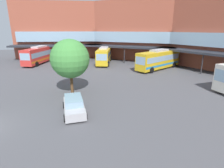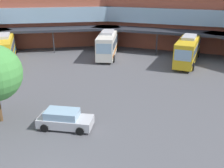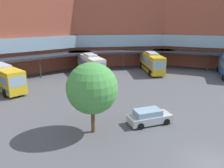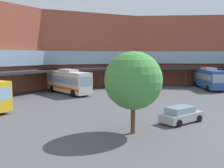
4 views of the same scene
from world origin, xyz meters
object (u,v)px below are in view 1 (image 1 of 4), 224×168
at_px(plaza_tree, 70,59).
at_px(bus_0, 159,59).
at_px(parked_car, 74,106).
at_px(bus_5, 40,54).
at_px(bus_2, 104,55).

bearing_deg(plaza_tree, bus_0, 114.17).
bearing_deg(parked_car, bus_5, -169.28).
bearing_deg(bus_2, bus_0, 64.47).
relative_size(bus_5, plaza_tree, 1.83).
bearing_deg(bus_2, bus_5, -88.96).
height_order(bus_0, bus_5, bus_5).
relative_size(bus_0, plaza_tree, 1.72).
distance_m(bus_2, plaza_tree, 20.36).
xyz_separation_m(bus_0, bus_2, (-9.52, -8.25, -0.07)).
distance_m(parked_car, plaza_tree, 6.81).
bearing_deg(bus_2, parked_car, -0.58).
height_order(bus_0, parked_car, bus_0).
height_order(bus_2, bus_5, bus_5).
xyz_separation_m(bus_5, plaza_tree, (23.38, 3.96, 2.30)).
xyz_separation_m(bus_2, plaza_tree, (17.65, -9.86, 2.40)).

